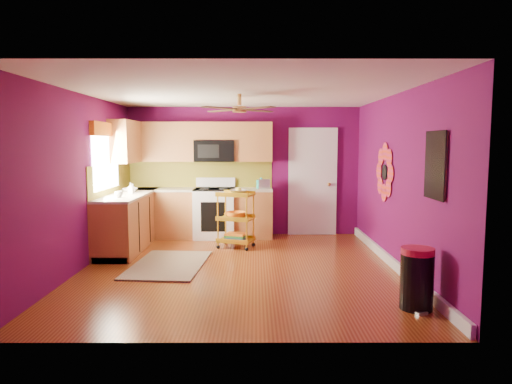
{
  "coord_description": "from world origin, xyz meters",
  "views": [
    {
      "loc": [
        0.23,
        -6.44,
        1.78
      ],
      "look_at": [
        0.24,
        0.4,
        1.06
      ],
      "focal_mm": 32.0,
      "sensor_mm": 36.0,
      "label": 1
    }
  ],
  "objects": [
    {
      "name": "teal_kettle",
      "position": [
        0.34,
        2.21,
        1.02
      ],
      "size": [
        0.18,
        0.18,
        0.21
      ],
      "color": "teal",
      "rests_on": "lower_cabinets"
    },
    {
      "name": "upper_cabinetry",
      "position": [
        -1.24,
        2.17,
        1.8
      ],
      "size": [
        2.8,
        2.3,
        1.26
      ],
      "color": "brown",
      "rests_on": "ground"
    },
    {
      "name": "counter_cup",
      "position": [
        -1.94,
        0.74,
        0.99
      ],
      "size": [
        0.13,
        0.13,
        0.1
      ],
      "primitive_type": "imported",
      "color": "white",
      "rests_on": "lower_cabinets"
    },
    {
      "name": "trash_can",
      "position": [
        1.97,
        -1.65,
        0.34
      ],
      "size": [
        0.45,
        0.45,
        0.67
      ],
      "color": "black",
      "rests_on": "ground"
    },
    {
      "name": "soap_bottle_a",
      "position": [
        -1.9,
        1.3,
        1.03
      ],
      "size": [
        0.08,
        0.08,
        0.18
      ],
      "primitive_type": "imported",
      "color": "#EA3F72",
      "rests_on": "lower_cabinets"
    },
    {
      "name": "panel_door",
      "position": [
        1.35,
        2.47,
        1.02
      ],
      "size": [
        0.95,
        0.11,
        2.15
      ],
      "color": "white",
      "rests_on": "ground"
    },
    {
      "name": "ground",
      "position": [
        0.0,
        0.0,
        0.0
      ],
      "size": [
        5.0,
        5.0,
        0.0
      ],
      "primitive_type": "plane",
      "color": "#662B0F",
      "rests_on": "ground"
    },
    {
      "name": "toaster",
      "position": [
        0.4,
        2.18,
        1.03
      ],
      "size": [
        0.22,
        0.15,
        0.18
      ],
      "primitive_type": "cube",
      "color": "beige",
      "rests_on": "lower_cabinets"
    },
    {
      "name": "left_window",
      "position": [
        -2.22,
        1.05,
        1.74
      ],
      "size": [
        0.08,
        1.35,
        1.08
      ],
      "color": "white",
      "rests_on": "ground"
    },
    {
      "name": "right_wall_art",
      "position": [
        2.23,
        -0.34,
        1.44
      ],
      "size": [
        0.04,
        2.74,
        1.04
      ],
      "color": "black",
      "rests_on": "ground"
    },
    {
      "name": "electric_range",
      "position": [
        -0.55,
        2.17,
        0.48
      ],
      "size": [
        0.76,
        0.66,
        1.13
      ],
      "color": "white",
      "rests_on": "ground"
    },
    {
      "name": "counter_dish",
      "position": [
        -2.0,
        1.62,
        0.97
      ],
      "size": [
        0.26,
        0.26,
        0.06
      ],
      "primitive_type": "imported",
      "color": "white",
      "rests_on": "lower_cabinets"
    },
    {
      "name": "ceiling_fan",
      "position": [
        0.0,
        0.2,
        2.29
      ],
      "size": [
        1.01,
        1.01,
        0.26
      ],
      "color": "#BF8C3F",
      "rests_on": "ground"
    },
    {
      "name": "shag_rug",
      "position": [
        -1.05,
        0.14,
        0.01
      ],
      "size": [
        1.13,
        1.71,
        0.02
      ],
      "primitive_type": "cube",
      "rotation": [
        0.0,
        0.0,
        -0.08
      ],
      "color": "#311D10",
      "rests_on": "ground"
    },
    {
      "name": "rolling_cart",
      "position": [
        -0.1,
        1.3,
        0.54
      ],
      "size": [
        0.68,
        0.58,
        1.05
      ],
      "color": "gold",
      "rests_on": "ground"
    },
    {
      "name": "soap_bottle_b",
      "position": [
        -1.94,
        1.55,
        1.01
      ],
      "size": [
        0.12,
        0.12,
        0.15
      ],
      "primitive_type": "imported",
      "color": "white",
      "rests_on": "lower_cabinets"
    },
    {
      "name": "room_envelope",
      "position": [
        0.03,
        0.0,
        1.63
      ],
      "size": [
        4.54,
        5.04,
        2.52
      ],
      "color": "#5E0A4B",
      "rests_on": "ground"
    },
    {
      "name": "lower_cabinets",
      "position": [
        -1.35,
        1.82,
        0.43
      ],
      "size": [
        2.81,
        2.31,
        0.94
      ],
      "color": "brown",
      "rests_on": "ground"
    }
  ]
}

